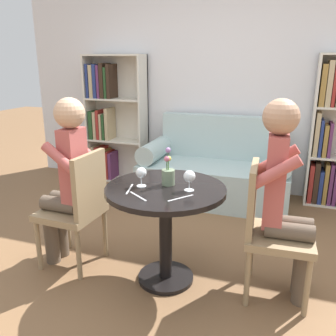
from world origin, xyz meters
name	(u,v)px	position (x,y,z in m)	size (l,w,h in m)	color
ground_plane	(166,279)	(0.00, 0.00, 0.00)	(16.00, 16.00, 0.00)	brown
back_wall	(226,76)	(0.00, 2.11, 1.35)	(5.20, 0.05, 2.70)	silver
round_table	(166,210)	(0.00, 0.00, 0.54)	(0.82, 0.82, 0.71)	black
couch	(215,172)	(0.00, 1.69, 0.31)	(1.63, 0.80, 0.92)	#A8C1C1
bookshelf_left	(110,120)	(-1.45, 1.95, 0.79)	(0.77, 0.28, 1.60)	silver
chair_left	(78,205)	(-0.68, -0.02, 0.49)	(0.44, 0.44, 0.90)	#937A56
chair_right	(269,226)	(0.68, 0.08, 0.49)	(0.44, 0.44, 0.90)	#937A56
person_left	(67,178)	(-0.77, -0.02, 0.70)	(0.43, 0.35, 1.29)	brown
person_right	(285,196)	(0.77, 0.09, 0.71)	(0.43, 0.35, 1.31)	brown
wine_glass_left	(141,173)	(-0.16, -0.04, 0.80)	(0.07, 0.07, 0.13)	white
wine_glass_right	(189,177)	(0.17, -0.01, 0.80)	(0.08, 0.08, 0.14)	white
flower_vase	(168,173)	(0.00, 0.06, 0.79)	(0.09, 0.09, 0.26)	gray
knife_left_setting	(130,189)	(-0.21, -0.11, 0.71)	(0.05, 0.19, 0.00)	silver
fork_left_setting	(181,198)	(0.15, -0.16, 0.71)	(0.12, 0.16, 0.00)	silver
knife_right_setting	(138,196)	(-0.10, -0.22, 0.71)	(0.16, 0.12, 0.00)	silver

